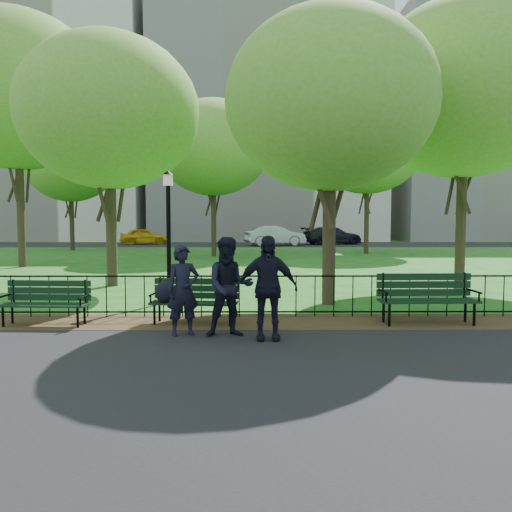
{
  "coord_description": "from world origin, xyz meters",
  "views": [
    {
      "loc": [
        0.5,
        -8.43,
        2.03
      ],
      "look_at": [
        0.55,
        1.5,
        1.34
      ],
      "focal_mm": 35.0,
      "sensor_mm": 36.0,
      "label": 1
    }
  ],
  "objects_px": {
    "tree_far_c": "(213,148)",
    "person_left": "(183,290)",
    "tree_far_e": "(368,147)",
    "taxi": "(145,236)",
    "park_bench_right_a": "(426,293)",
    "person_right": "(267,288)",
    "tree_mid_w": "(17,92)",
    "tree_mid_e": "(465,90)",
    "tree_near_e": "(330,101)",
    "tree_near_w": "(109,112)",
    "sedan_silver": "(275,236)",
    "sedan_dark": "(332,236)",
    "person_mid": "(229,287)",
    "lamppost": "(169,231)",
    "park_bench_left_a": "(46,298)",
    "tree_far_w": "(70,164)",
    "park_bench_main": "(183,294)"
  },
  "relations": [
    {
      "from": "person_left",
      "to": "person_mid",
      "type": "relative_size",
      "value": 0.92
    },
    {
      "from": "tree_mid_w",
      "to": "tree_far_e",
      "type": "relative_size",
      "value": 1.15
    },
    {
      "from": "park_bench_main",
      "to": "tree_far_w",
      "type": "xyz_separation_m",
      "value": [
        -11.32,
        25.29,
        5.43
      ]
    },
    {
      "from": "tree_near_e",
      "to": "person_right",
      "type": "height_order",
      "value": "tree_near_e"
    },
    {
      "from": "tree_far_e",
      "to": "person_right",
      "type": "bearing_deg",
      "value": -106.74
    },
    {
      "from": "sedan_silver",
      "to": "tree_near_w",
      "type": "bearing_deg",
      "value": 150.15
    },
    {
      "from": "lamppost",
      "to": "tree_far_w",
      "type": "bearing_deg",
      "value": 115.17
    },
    {
      "from": "park_bench_left_a",
      "to": "person_mid",
      "type": "height_order",
      "value": "person_mid"
    },
    {
      "from": "park_bench_left_a",
      "to": "tree_far_c",
      "type": "height_order",
      "value": "tree_far_c"
    },
    {
      "from": "taxi",
      "to": "sedan_silver",
      "type": "relative_size",
      "value": 0.84
    },
    {
      "from": "tree_far_c",
      "to": "person_left",
      "type": "bearing_deg",
      "value": -87.06
    },
    {
      "from": "tree_far_c",
      "to": "park_bench_left_a",
      "type": "bearing_deg",
      "value": -95.32
    },
    {
      "from": "tree_mid_w",
      "to": "person_right",
      "type": "xyz_separation_m",
      "value": [
        10.51,
        -13.75,
        -6.76
      ]
    },
    {
      "from": "park_bench_left_a",
      "to": "taxi",
      "type": "height_order",
      "value": "taxi"
    },
    {
      "from": "tree_mid_e",
      "to": "tree_mid_w",
      "type": "distance_m",
      "value": 18.11
    },
    {
      "from": "tree_far_c",
      "to": "person_left",
      "type": "height_order",
      "value": "tree_far_c"
    },
    {
      "from": "park_bench_main",
      "to": "person_mid",
      "type": "distance_m",
      "value": 1.48
    },
    {
      "from": "tree_near_w",
      "to": "tree_near_e",
      "type": "height_order",
      "value": "tree_near_w"
    },
    {
      "from": "person_left",
      "to": "tree_far_e",
      "type": "bearing_deg",
      "value": 49.14
    },
    {
      "from": "park_bench_right_a",
      "to": "person_right",
      "type": "distance_m",
      "value": 3.47
    },
    {
      "from": "park_bench_right_a",
      "to": "sedan_silver",
      "type": "distance_m",
      "value": 31.66
    },
    {
      "from": "lamppost",
      "to": "tree_near_e",
      "type": "relative_size",
      "value": 0.47
    },
    {
      "from": "park_bench_main",
      "to": "taxi",
      "type": "distance_m",
      "value": 34.84
    },
    {
      "from": "tree_far_e",
      "to": "sedan_silver",
      "type": "height_order",
      "value": "tree_far_e"
    },
    {
      "from": "person_mid",
      "to": "person_right",
      "type": "distance_m",
      "value": 0.7
    },
    {
      "from": "tree_far_e",
      "to": "sedan_silver",
      "type": "bearing_deg",
      "value": 117.8
    },
    {
      "from": "tree_far_w",
      "to": "tree_far_e",
      "type": "bearing_deg",
      "value": -10.67
    },
    {
      "from": "park_bench_right_a",
      "to": "person_mid",
      "type": "relative_size",
      "value": 1.1
    },
    {
      "from": "tree_near_e",
      "to": "person_left",
      "type": "distance_m",
      "value": 6.11
    },
    {
      "from": "person_mid",
      "to": "park_bench_left_a",
      "type": "bearing_deg",
      "value": 157.27
    },
    {
      "from": "park_bench_right_a",
      "to": "tree_far_w",
      "type": "xyz_separation_m",
      "value": [
        -16.13,
        25.28,
        5.41
      ]
    },
    {
      "from": "tree_mid_e",
      "to": "sedan_silver",
      "type": "xyz_separation_m",
      "value": [
        -4.53,
        26.19,
        -5.12
      ]
    },
    {
      "from": "tree_mid_w",
      "to": "person_left",
      "type": "bearing_deg",
      "value": -56.02
    },
    {
      "from": "person_mid",
      "to": "tree_far_c",
      "type": "bearing_deg",
      "value": 87.66
    },
    {
      "from": "tree_far_e",
      "to": "taxi",
      "type": "xyz_separation_m",
      "value": [
        -16.63,
        12.32,
        -5.91
      ]
    },
    {
      "from": "tree_near_w",
      "to": "taxi",
      "type": "relative_size",
      "value": 1.85
    },
    {
      "from": "tree_near_e",
      "to": "taxi",
      "type": "relative_size",
      "value": 1.68
    },
    {
      "from": "park_bench_main",
      "to": "sedan_dark",
      "type": "bearing_deg",
      "value": 82.12
    },
    {
      "from": "park_bench_main",
      "to": "tree_far_e",
      "type": "height_order",
      "value": "tree_far_e"
    },
    {
      "from": "park_bench_main",
      "to": "tree_far_w",
      "type": "relative_size",
      "value": 0.2
    },
    {
      "from": "sedan_silver",
      "to": "sedan_dark",
      "type": "height_order",
      "value": "sedan_silver"
    },
    {
      "from": "tree_near_w",
      "to": "person_left",
      "type": "distance_m",
      "value": 8.85
    },
    {
      "from": "lamppost",
      "to": "person_left",
      "type": "relative_size",
      "value": 2.06
    },
    {
      "from": "park_bench_left_a",
      "to": "tree_near_w",
      "type": "bearing_deg",
      "value": 96.8
    },
    {
      "from": "park_bench_main",
      "to": "park_bench_right_a",
      "type": "relative_size",
      "value": 0.91
    },
    {
      "from": "tree_near_e",
      "to": "tree_far_c",
      "type": "bearing_deg",
      "value": 103.91
    },
    {
      "from": "park_bench_right_a",
      "to": "tree_mid_e",
      "type": "bearing_deg",
      "value": 60.32
    },
    {
      "from": "park_bench_main",
      "to": "person_right",
      "type": "distance_m",
      "value": 2.12
    },
    {
      "from": "tree_near_e",
      "to": "tree_far_w",
      "type": "xyz_separation_m",
      "value": [
        -14.55,
        22.94,
        1.14
      ]
    },
    {
      "from": "tree_near_e",
      "to": "tree_mid_e",
      "type": "height_order",
      "value": "tree_mid_e"
    }
  ]
}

